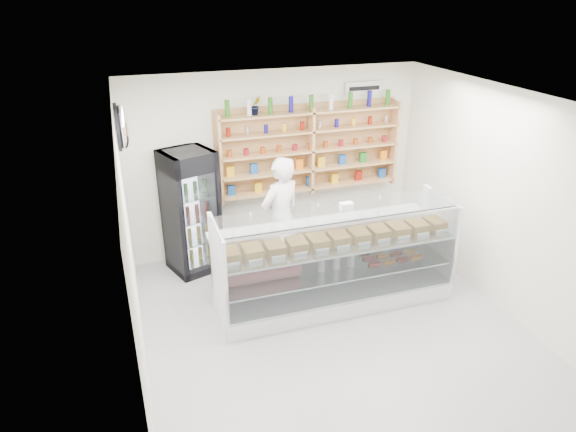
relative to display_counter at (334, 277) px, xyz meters
name	(u,v)px	position (x,y,z in m)	size (l,w,h in m)	color
room	(342,230)	(-0.23, -0.68, 1.03)	(5.00, 5.00, 5.00)	#B3B2B7
display_counter	(334,277)	(0.00, 0.00, 0.00)	(3.09, 0.92, 1.35)	white
shop_worker	(281,219)	(-0.45, 0.87, 0.53)	(0.66, 0.43, 1.80)	white
drinks_cooler	(191,212)	(-1.62, 1.46, 0.55)	(0.83, 0.82, 1.82)	black
wall_shelving	(310,150)	(0.27, 1.66, 1.23)	(2.84, 0.28, 1.33)	tan
potted_plant	(256,106)	(-0.57, 1.66, 1.96)	(0.15, 0.12, 0.27)	#1E6626
security_mirror	(122,127)	(-2.40, 0.52, 2.08)	(0.15, 0.50, 0.50)	silver
wall_sign	(364,88)	(1.17, 1.79, 2.08)	(0.62, 0.03, 0.20)	white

